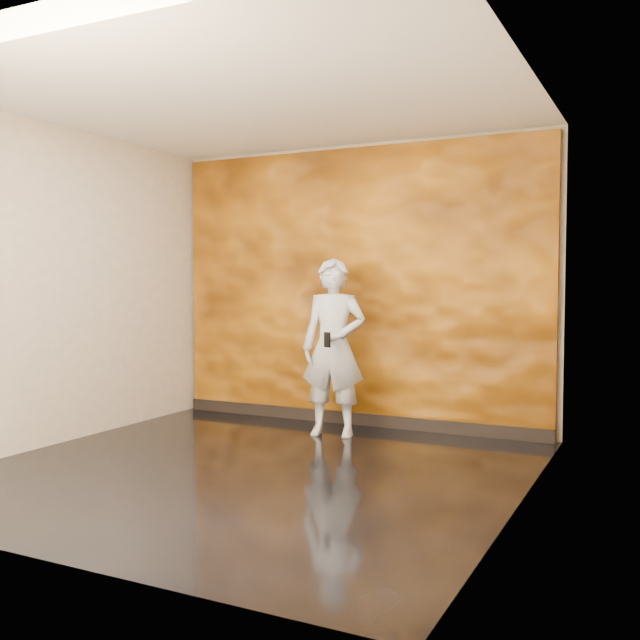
% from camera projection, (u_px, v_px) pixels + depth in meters
% --- Properties ---
extents(room, '(4.02, 4.02, 2.81)m').
position_uv_depth(room, '(251.00, 286.00, 5.36)').
color(room, black).
rests_on(room, ground).
extents(feature_wall, '(3.90, 0.06, 2.75)m').
position_uv_depth(feature_wall, '(355.00, 287.00, 7.12)').
color(feature_wall, orange).
rests_on(feature_wall, ground).
extents(baseboard, '(3.90, 0.04, 0.12)m').
position_uv_depth(baseboard, '(353.00, 418.00, 7.15)').
color(baseboard, black).
rests_on(baseboard, ground).
extents(man, '(0.66, 0.49, 1.64)m').
position_uv_depth(man, '(334.00, 347.00, 6.60)').
color(man, '#A7ACB7').
rests_on(man, ground).
extents(phone, '(0.07, 0.04, 0.14)m').
position_uv_depth(phone, '(327.00, 340.00, 6.33)').
color(phone, black).
rests_on(phone, man).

